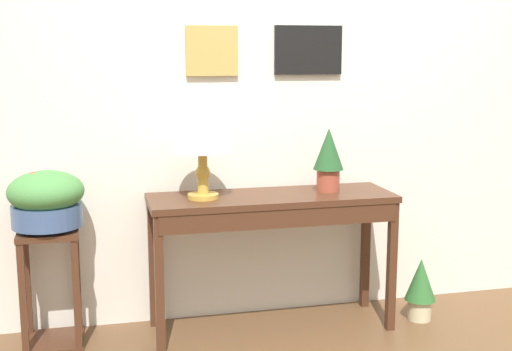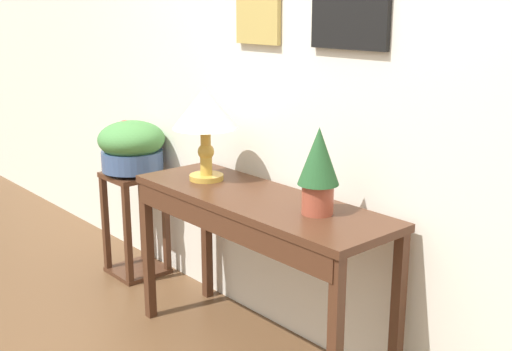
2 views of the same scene
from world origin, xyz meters
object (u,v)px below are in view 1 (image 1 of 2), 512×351
Objects in this scene: potted_plant_on_console at (329,156)px; planter_bowl_wide at (46,199)px; pedestal_stand_left at (51,288)px; potted_plant_floor at (420,286)px; console_table at (273,214)px; table_lamp at (202,138)px.

planter_bowl_wide is (-1.53, 0.03, -0.17)m from potted_plant_on_console.
pedestal_stand_left is at bearing 178.68° from potted_plant_on_console.
potted_plant_floor is at bearing -12.43° from potted_plant_on_console.
pedestal_stand_left is (-1.19, 0.09, -0.35)m from console_table.
table_lamp is (-0.38, 0.03, 0.43)m from console_table.
planter_bowl_wide is at bearing 175.84° from console_table.
potted_plant_on_console is 0.96× the size of potted_plant_floor.
console_table is 3.02× the size of table_lamp.
planter_bowl_wide is 2.15m from potted_plant_floor.
console_table is at bearing -4.17° from pedestal_stand_left.
planter_bowl_wide is at bearing 175.75° from potted_plant_floor.
potted_plant_floor is at bearing -4.20° from table_lamp.
potted_plant_on_console reaches higher than planter_bowl_wide.
console_table is 0.57m from table_lamp.
potted_plant_on_console is 0.94m from potted_plant_floor.
planter_bowl_wide is at bearing -110.89° from pedestal_stand_left.
console_table is 3.47× the size of planter_bowl_wide.
pedestal_stand_left is (-0.81, 0.06, -0.78)m from table_lamp.
pedestal_stand_left is at bearing 175.65° from table_lamp.
pedestal_stand_left is 1.71× the size of potted_plant_floor.
planter_bowl_wide is (-0.81, 0.06, -0.30)m from table_lamp.
potted_plant_floor is at bearing -4.38° from console_table.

